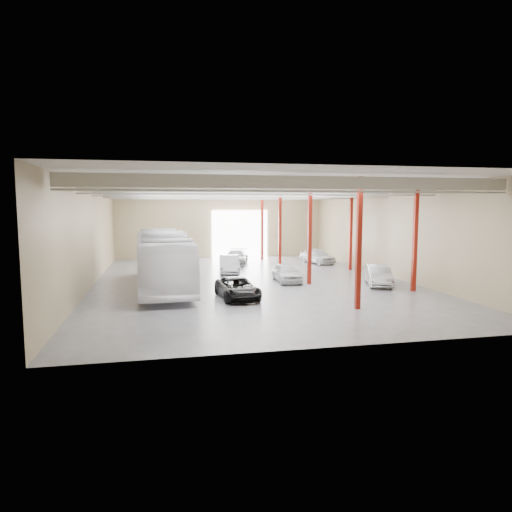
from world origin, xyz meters
name	(u,v)px	position (x,y,z in m)	size (l,w,h in m)	color
depot_shell	(251,213)	(0.13, 0.48, 4.98)	(22.12, 32.12, 7.06)	#4D4C52
coach_bus	(162,260)	(-6.29, -1.39, 1.91)	(3.22, 13.75, 3.83)	white
black_sedan	(238,288)	(-2.00, -6.00, 0.63)	(2.08, 4.50, 1.25)	black
car_row_a	(287,273)	(2.50, -0.80, 0.67)	(1.59, 3.96, 1.35)	silver
car_row_b	(229,264)	(-0.92, 4.40, 0.73)	(1.54, 4.41, 1.45)	#ADAEB2
car_row_c	(236,257)	(0.54, 9.60, 0.68)	(1.91, 4.71, 1.37)	slate
car_right_near	(378,275)	(8.30, -3.52, 0.71)	(1.50, 4.29, 1.41)	#B7B7BC
car_right_far	(317,256)	(8.30, 8.89, 0.72)	(1.71, 4.25, 1.45)	silver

